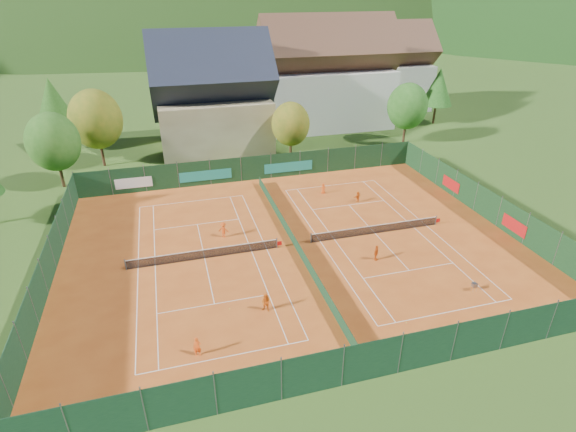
# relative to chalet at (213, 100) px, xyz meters

# --- Properties ---
(ground) EXTENTS (600.00, 600.00, 0.00)m
(ground) POSITION_rel_chalet_xyz_m (3.00, -30.00, -6.64)
(ground) COLOR #2E5019
(ground) RESTS_ON ground
(clay_pad) EXTENTS (40.00, 32.00, 0.01)m
(clay_pad) POSITION_rel_chalet_xyz_m (3.00, -30.00, -6.62)
(clay_pad) COLOR #BB521B
(clay_pad) RESTS_ON ground
(court_markings_left) EXTENTS (11.03, 23.83, 0.00)m
(court_markings_left) POSITION_rel_chalet_xyz_m (-5.00, -30.00, -6.61)
(court_markings_left) COLOR white
(court_markings_left) RESTS_ON ground
(court_markings_right) EXTENTS (11.03, 23.83, 0.00)m
(court_markings_right) POSITION_rel_chalet_xyz_m (11.00, -30.00, -6.61)
(court_markings_right) COLOR white
(court_markings_right) RESTS_ON ground
(tennis_net_left) EXTENTS (13.30, 0.10, 1.02)m
(tennis_net_left) POSITION_rel_chalet_xyz_m (-4.85, -30.00, -6.12)
(tennis_net_left) COLOR #59595B
(tennis_net_left) RESTS_ON ground
(tennis_net_right) EXTENTS (13.30, 0.10, 1.02)m
(tennis_net_right) POSITION_rel_chalet_xyz_m (11.15, -30.00, -6.12)
(tennis_net_right) COLOR #59595B
(tennis_net_right) RESTS_ON ground
(court_divider) EXTENTS (0.03, 28.80, 1.00)m
(court_divider) POSITION_rel_chalet_xyz_m (3.00, -30.00, -6.12)
(court_divider) COLOR #13341D
(court_divider) RESTS_ON ground
(fence_north) EXTENTS (40.00, 0.10, 3.00)m
(fence_north) POSITION_rel_chalet_xyz_m (2.54, -14.01, -5.16)
(fence_north) COLOR #12321A
(fence_north) RESTS_ON ground
(fence_south) EXTENTS (40.00, 0.04, 3.00)m
(fence_south) POSITION_rel_chalet_xyz_m (3.00, -46.00, -5.12)
(fence_south) COLOR #13341F
(fence_south) RESTS_ON ground
(fence_west) EXTENTS (0.04, 32.00, 3.00)m
(fence_west) POSITION_rel_chalet_xyz_m (-17.00, -30.00, -5.12)
(fence_west) COLOR #163D23
(fence_west) RESTS_ON ground
(fence_east) EXTENTS (0.09, 32.00, 3.00)m
(fence_east) POSITION_rel_chalet_xyz_m (23.00, -29.95, -5.14)
(fence_east) COLOR #123318
(fence_east) RESTS_ON ground
(chalet) EXTENTS (16.20, 12.00, 16.00)m
(chalet) POSITION_rel_chalet_xyz_m (0.00, 0.00, 0.00)
(chalet) COLOR tan
(chalet) RESTS_ON ground
(hotel_block_a) EXTENTS (21.60, 11.00, 17.25)m
(hotel_block_a) POSITION_rel_chalet_xyz_m (19.00, 6.00, 0.76)
(hotel_block_a) COLOR silver
(hotel_block_a) RESTS_ON ground
(hotel_block_b) EXTENTS (17.28, 10.00, 15.50)m
(hotel_block_b) POSITION_rel_chalet_xyz_m (33.00, 14.00, -0.01)
(hotel_block_b) COLOR silver
(hotel_block_b) RESTS_ON ground
(tree_west_front) EXTENTS (5.72, 5.72, 8.69)m
(tree_west_front) POSITION_rel_chalet_xyz_m (-19.00, -10.00, -1.23)
(tree_west_front) COLOR #412D17
(tree_west_front) RESTS_ON ground
(tree_west_mid) EXTENTS (6.44, 6.44, 9.78)m
(tree_west_mid) POSITION_rel_chalet_xyz_m (-15.00, -4.00, -0.56)
(tree_west_mid) COLOR #492A1A
(tree_west_mid) RESTS_ON ground
(tree_west_back) EXTENTS (5.60, 5.60, 10.00)m
(tree_west_back) POSITION_rel_chalet_xyz_m (-21.00, 4.00, 0.11)
(tree_west_back) COLOR #452F18
(tree_west_back) RESTS_ON ground
(tree_center) EXTENTS (5.01, 5.01, 7.60)m
(tree_center) POSITION_rel_chalet_xyz_m (9.00, -8.00, -1.91)
(tree_center) COLOR #4A321A
(tree_center) RESTS_ON ground
(tree_east_front) EXTENTS (5.72, 5.72, 8.69)m
(tree_east_front) POSITION_rel_chalet_xyz_m (27.00, -6.00, -1.23)
(tree_east_front) COLOR #412917
(tree_east_front) RESTS_ON ground
(tree_east_mid) EXTENTS (5.04, 5.04, 9.00)m
(tree_east_mid) POSITION_rel_chalet_xyz_m (37.00, 2.00, -0.56)
(tree_east_mid) COLOR #4D331B
(tree_east_mid) RESTS_ON ground
(tree_east_back) EXTENTS (7.15, 7.15, 10.86)m
(tree_east_back) POSITION_rel_chalet_xyz_m (29.00, 10.00, 0.12)
(tree_east_back) COLOR #4C321B
(tree_east_back) RESTS_ON ground
(mountain_backdrop) EXTENTS (820.00, 530.00, 242.00)m
(mountain_backdrop) POSITION_rel_chalet_xyz_m (31.54, 203.48, -46.26)
(mountain_backdrop) COLOR black
(mountain_backdrop) RESTS_ON ground
(ball_hopper) EXTENTS (0.34, 0.34, 0.80)m
(ball_hopper) POSITION_rel_chalet_xyz_m (14.34, -40.19, -6.07)
(ball_hopper) COLOR slate
(ball_hopper) RESTS_ON ground
(loose_ball_0) EXTENTS (0.07, 0.07, 0.07)m
(loose_ball_0) POSITION_rel_chalet_xyz_m (-4.01, -37.28, -6.59)
(loose_ball_0) COLOR #CCD833
(loose_ball_0) RESTS_ON ground
(loose_ball_1) EXTENTS (0.07, 0.07, 0.07)m
(loose_ball_1) POSITION_rel_chalet_xyz_m (7.56, -42.12, -6.59)
(loose_ball_1) COLOR #CCD833
(loose_ball_1) RESTS_ON ground
(player_left_near) EXTENTS (0.53, 0.36, 1.40)m
(player_left_near) POSITION_rel_chalet_xyz_m (-6.66, -41.27, -5.92)
(player_left_near) COLOR #FC5B16
(player_left_near) RESTS_ON ground
(player_left_mid) EXTENTS (0.92, 0.88, 1.50)m
(player_left_mid) POSITION_rel_chalet_xyz_m (-1.50, -38.21, -5.88)
(player_left_mid) COLOR orange
(player_left_mid) RESTS_ON ground
(player_left_far) EXTENTS (1.12, 0.93, 1.50)m
(player_left_far) POSITION_rel_chalet_xyz_m (-2.84, -26.73, -5.87)
(player_left_far) COLOR #F05315
(player_left_far) RESTS_ON ground
(player_right_near) EXTENTS (0.85, 0.84, 1.44)m
(player_right_near) POSITION_rel_chalet_xyz_m (9.02, -34.18, -5.90)
(player_right_near) COLOR #D45512
(player_right_near) RESTS_ON ground
(player_right_far_a) EXTENTS (0.64, 0.48, 1.19)m
(player_right_far_a) POSITION_rel_chalet_xyz_m (9.37, -19.98, -6.03)
(player_right_far_a) COLOR #EC5515
(player_right_far_a) RESTS_ON ground
(player_right_far_b) EXTENTS (1.18, 0.82, 1.22)m
(player_right_far_b) POSITION_rel_chalet_xyz_m (12.18, -23.10, -6.01)
(player_right_far_b) COLOR orange
(player_right_far_b) RESTS_ON ground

